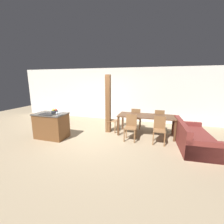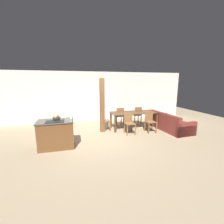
{
  "view_description": "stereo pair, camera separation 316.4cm",
  "coord_description": "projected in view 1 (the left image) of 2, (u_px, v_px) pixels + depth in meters",
  "views": [
    {
      "loc": [
        2.16,
        -4.92,
        2.1
      ],
      "look_at": [
        0.6,
        0.2,
        0.95
      ],
      "focal_mm": 24.0,
      "sensor_mm": 36.0,
      "label": 1
    },
    {
      "loc": [
        -0.95,
        -5.54,
        2.14
      ],
      "look_at": [
        0.6,
        0.2,
        0.95
      ],
      "focal_mm": 24.0,
      "sensor_mm": 36.0,
      "label": 2
    }
  ],
  "objects": [
    {
      "name": "timber_post",
      "position": [
        108.0,
        104.0,
        5.97
      ],
      "size": [
        0.18,
        0.18,
        2.3
      ],
      "color": "brown",
      "rests_on": "ground_plane"
    },
    {
      "name": "wine_glass_end",
      "position": [
        61.0,
        111.0,
        5.19
      ],
      "size": [
        0.07,
        0.07,
        0.15
      ],
      "color": "silver",
      "rests_on": "kitchen_island"
    },
    {
      "name": "couch",
      "position": [
        192.0,
        139.0,
        4.76
      ],
      "size": [
        1.06,
        2.02,
        0.8
      ],
      "rotation": [
        0.0,
        0.0,
        1.63
      ],
      "color": "maroon",
      "rests_on": "ground_plane"
    },
    {
      "name": "wine_glass_middle",
      "position": [
        58.0,
        112.0,
        5.03
      ],
      "size": [
        0.07,
        0.07,
        0.15
      ],
      "color": "silver",
      "rests_on": "kitchen_island"
    },
    {
      "name": "dining_chair_far_right",
      "position": [
        159.0,
        119.0,
        6.25
      ],
      "size": [
        0.4,
        0.4,
        0.9
      ],
      "rotation": [
        0.0,
        0.0,
        3.14
      ],
      "color": "brown",
      "rests_on": "ground_plane"
    },
    {
      "name": "dining_table",
      "position": [
        146.0,
        118.0,
        5.72
      ],
      "size": [
        2.14,
        0.87,
        0.77
      ],
      "color": "#51331E",
      "rests_on": "ground_plane"
    },
    {
      "name": "dining_chair_far_left",
      "position": [
        136.0,
        118.0,
        6.52
      ],
      "size": [
        0.4,
        0.4,
        0.9
      ],
      "rotation": [
        0.0,
        0.0,
        3.14
      ],
      "color": "brown",
      "rests_on": "ground_plane"
    },
    {
      "name": "kitchen_island",
      "position": [
        52.0,
        126.0,
        5.49
      ],
      "size": [
        1.14,
        0.73,
        0.93
      ],
      "color": "brown",
      "rests_on": "ground_plane"
    },
    {
      "name": "wine_glass_near",
      "position": [
        57.0,
        113.0,
        4.95
      ],
      "size": [
        0.07,
        0.07,
        0.15
      ],
      "color": "silver",
      "rests_on": "kitchen_island"
    },
    {
      "name": "dining_chair_near_right",
      "position": [
        159.0,
        129.0,
        5.01
      ],
      "size": [
        0.4,
        0.4,
        0.9
      ],
      "color": "brown",
      "rests_on": "ground_plane"
    },
    {
      "name": "dining_chair_near_left",
      "position": [
        131.0,
        127.0,
        5.28
      ],
      "size": [
        0.4,
        0.4,
        0.9
      ],
      "color": "brown",
      "rests_on": "ground_plane"
    },
    {
      "name": "dining_chair_head_end",
      "position": [
        110.0,
        120.0,
        6.17
      ],
      "size": [
        0.4,
        0.4,
        0.9
      ],
      "rotation": [
        0.0,
        0.0,
        1.57
      ],
      "color": "brown",
      "rests_on": "ground_plane"
    },
    {
      "name": "fruit_bowl",
      "position": [
        55.0,
        111.0,
        5.58
      ],
      "size": [
        0.24,
        0.24,
        0.12
      ],
      "color": "#383D47",
      "rests_on": "kitchen_island"
    },
    {
      "name": "ground_plane",
      "position": [
        95.0,
        137.0,
        5.66
      ],
      "size": [
        16.0,
        16.0,
        0.0
      ],
      "primitive_type": "plane",
      "color": "#9E896B"
    },
    {
      "name": "wine_glass_far",
      "position": [
        60.0,
        112.0,
        5.11
      ],
      "size": [
        0.07,
        0.07,
        0.15
      ],
      "color": "silver",
      "rests_on": "kitchen_island"
    },
    {
      "name": "wall_back",
      "position": [
        115.0,
        94.0,
        7.9
      ],
      "size": [
        11.2,
        0.08,
        2.7
      ],
      "color": "silver",
      "rests_on": "ground_plane"
    }
  ]
}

